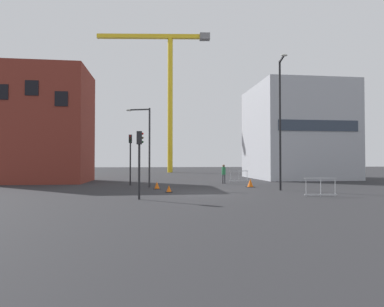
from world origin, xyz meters
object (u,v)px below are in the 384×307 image
pedestrian_walking (224,173)px  traffic_cone_on_verge (250,183)px  traffic_cone_striped (157,186)px  streetlamp_short (146,139)px  construction_crane (167,79)px  traffic_light_crosswalk (130,151)px  traffic_cone_by_barrier (169,189)px  traffic_light_island (139,153)px  streetlamp_tall (281,115)px

pedestrian_walking → traffic_cone_on_verge: pedestrian_walking is taller
traffic_cone_on_verge → pedestrian_walking: bearing=107.0°
pedestrian_walking → traffic_cone_striped: size_ratio=3.22×
streetlamp_short → traffic_cone_striped: streetlamp_short is taller
construction_crane → traffic_light_crosswalk: construction_crane is taller
pedestrian_walking → traffic_cone_by_barrier: size_ratio=3.69×
traffic_light_island → traffic_cone_striped: size_ratio=6.86×
traffic_cone_by_barrier → traffic_light_crosswalk: bearing=115.5°
traffic_light_island → traffic_cone_by_barrier: traffic_light_island is taller
streetlamp_short → traffic_cone_on_verge: size_ratio=9.69×
traffic_cone_by_barrier → traffic_light_island: bearing=-115.3°
construction_crane → pedestrian_walking: construction_crane is taller
traffic_light_crosswalk → traffic_cone_on_verge: bearing=-17.2°
construction_crane → streetlamp_short: size_ratio=3.98×
construction_crane → traffic_cone_on_verge: size_ratio=38.60×
construction_crane → streetlamp_short: 33.40m
traffic_light_crosswalk → traffic_cone_striped: traffic_light_crosswalk is taller
streetlamp_tall → traffic_cone_by_barrier: size_ratio=19.67×
traffic_cone_striped → traffic_cone_by_barrier: bearing=-73.3°
construction_crane → traffic_cone_striped: size_ratio=46.23×
traffic_light_island → streetlamp_tall: bearing=22.5°
traffic_cone_by_barrier → traffic_cone_striped: bearing=106.7°
construction_crane → traffic_cone_striped: bearing=-93.6°
traffic_light_island → traffic_cone_on_verge: (8.26, 6.97, -2.17)m
streetlamp_short → traffic_light_island: (-0.16, -7.76, -1.27)m
streetlamp_short → traffic_cone_striped: (0.84, -1.53, -3.49)m
streetlamp_short → traffic_cone_on_verge: bearing=-5.6°
pedestrian_walking → traffic_light_crosswalk: bearing=-172.5°
traffic_light_crosswalk → traffic_cone_by_barrier: (2.95, -6.18, -2.63)m
traffic_cone_on_verge → traffic_light_crosswalk: bearing=162.8°
streetlamp_short → traffic_light_crosswalk: bearing=122.6°
traffic_cone_on_verge → traffic_cone_striped: (-7.26, -0.74, -0.05)m
traffic_cone_on_verge → traffic_cone_by_barrier: size_ratio=1.38×
traffic_light_crosswalk → traffic_cone_on_verge: traffic_light_crosswalk is taller
construction_crane → traffic_cone_striped: 36.17m
streetlamp_tall → traffic_light_island: streetlamp_tall is taller
streetlamp_tall → traffic_cone_striped: size_ratio=17.13×
streetlamp_short → traffic_light_island: size_ratio=1.69×
traffic_cone_on_verge → traffic_cone_striped: traffic_cone_on_verge is taller
traffic_cone_on_verge → traffic_cone_by_barrier: 7.28m
streetlamp_tall → traffic_cone_on_verge: 5.93m
pedestrian_walking → traffic_cone_striped: pedestrian_walking is taller
traffic_light_island → traffic_cone_on_verge: bearing=40.2°
traffic_cone_by_barrier → pedestrian_walking: bearing=54.0°
traffic_cone_on_verge → traffic_cone_striped: bearing=-174.2°
traffic_light_island → traffic_light_crosswalk: traffic_light_crosswalk is taller
traffic_cone_on_verge → streetlamp_tall: bearing=-67.7°
streetlamp_short → traffic_cone_on_verge: streetlamp_short is taller
traffic_light_crosswalk → traffic_cone_on_verge: (9.46, -2.92, -2.54)m
traffic_cone_on_verge → traffic_cone_by_barrier: (-6.51, -3.26, -0.09)m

